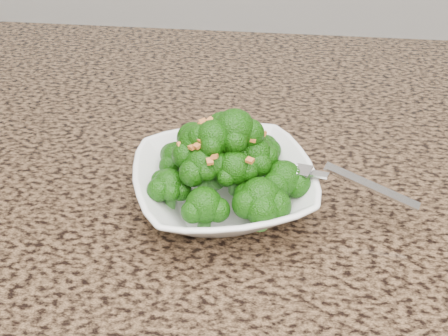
# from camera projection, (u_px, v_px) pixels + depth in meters

# --- Properties ---
(granite_counter) EXTENTS (1.64, 1.04, 0.03)m
(granite_counter) POSITION_uv_depth(u_px,v_px,m) (210.00, 210.00, 0.66)
(granite_counter) COLOR brown
(granite_counter) RESTS_ON cabinet
(bowl) EXTENTS (0.25, 0.25, 0.05)m
(bowl) POSITION_uv_depth(u_px,v_px,m) (224.00, 187.00, 0.63)
(bowl) COLOR white
(bowl) RESTS_ON granite_counter
(broccoli_pile) EXTENTS (0.18, 0.18, 0.08)m
(broccoli_pile) POSITION_uv_depth(u_px,v_px,m) (224.00, 139.00, 0.59)
(broccoli_pile) COLOR #154E08
(broccoli_pile) RESTS_ON bowl
(garlic_topping) EXTENTS (0.11, 0.11, 0.01)m
(garlic_topping) POSITION_uv_depth(u_px,v_px,m) (224.00, 104.00, 0.57)
(garlic_topping) COLOR orange
(garlic_topping) RESTS_ON broccoli_pile
(fork) EXTENTS (0.17, 0.08, 0.01)m
(fork) POSITION_uv_depth(u_px,v_px,m) (322.00, 175.00, 0.60)
(fork) COLOR silver
(fork) RESTS_ON bowl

